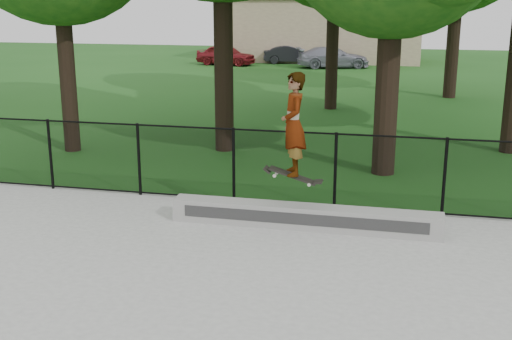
% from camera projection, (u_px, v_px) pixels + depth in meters
% --- Properties ---
extents(grind_ledge, '(4.75, 0.40, 0.41)m').
position_uv_depth(grind_ledge, '(304.00, 217.00, 11.27)').
color(grind_ledge, '#9A9995').
rests_on(grind_ledge, concrete_slab).
extents(car_a, '(3.88, 2.12, 1.26)m').
position_uv_depth(car_a, '(226.00, 55.00, 40.07)').
color(car_a, maroon).
rests_on(car_a, ground).
extents(car_b, '(3.29, 1.88, 1.13)m').
position_uv_depth(car_b, '(290.00, 55.00, 41.11)').
color(car_b, black).
rests_on(car_b, ground).
extents(car_c, '(4.30, 2.89, 1.25)m').
position_uv_depth(car_c, '(333.00, 57.00, 38.41)').
color(car_c, gray).
rests_on(car_c, ground).
extents(skater_airborne, '(0.81, 0.74, 1.94)m').
position_uv_depth(skater_airborne, '(294.00, 126.00, 10.75)').
color(skater_airborne, black).
rests_on(skater_airborne, ground).
extents(chainlink_fence, '(16.06, 0.06, 1.50)m').
position_uv_depth(chainlink_fence, '(234.00, 165.00, 12.61)').
color(chainlink_fence, black).
rests_on(chainlink_fence, concrete_slab).
extents(distant_building, '(12.40, 6.40, 4.30)m').
position_uv_depth(distant_building, '(329.00, 28.00, 42.92)').
color(distant_building, '#CCB28F').
rests_on(distant_building, ground).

